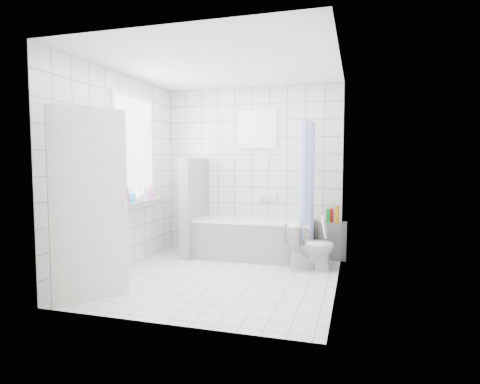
% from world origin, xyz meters
% --- Properties ---
extents(ground, '(3.00, 3.00, 0.00)m').
position_xyz_m(ground, '(0.00, 0.00, 0.00)').
color(ground, white).
rests_on(ground, ground).
extents(ceiling, '(3.00, 3.00, 0.00)m').
position_xyz_m(ceiling, '(0.00, 0.00, 2.60)').
color(ceiling, white).
rests_on(ceiling, ground).
extents(wall_back, '(2.80, 0.02, 2.60)m').
position_xyz_m(wall_back, '(0.00, 1.50, 1.30)').
color(wall_back, white).
rests_on(wall_back, ground).
extents(wall_front, '(2.80, 0.02, 2.60)m').
position_xyz_m(wall_front, '(0.00, -1.50, 1.30)').
color(wall_front, white).
rests_on(wall_front, ground).
extents(wall_left, '(0.02, 3.00, 2.60)m').
position_xyz_m(wall_left, '(-1.40, 0.00, 1.30)').
color(wall_left, white).
rests_on(wall_left, ground).
extents(wall_right, '(0.02, 3.00, 2.60)m').
position_xyz_m(wall_right, '(1.40, 0.00, 1.30)').
color(wall_right, white).
rests_on(wall_right, ground).
extents(window_left, '(0.01, 0.90, 1.40)m').
position_xyz_m(window_left, '(-1.35, 0.30, 1.60)').
color(window_left, white).
rests_on(window_left, wall_left).
extents(window_back, '(0.50, 0.01, 0.50)m').
position_xyz_m(window_back, '(0.10, 1.46, 1.95)').
color(window_back, white).
rests_on(window_back, wall_back).
extents(window_sill, '(0.18, 1.02, 0.08)m').
position_xyz_m(window_sill, '(-1.31, 0.30, 0.86)').
color(window_sill, white).
rests_on(window_sill, wall_left).
extents(door, '(0.47, 0.69, 2.00)m').
position_xyz_m(door, '(-1.03, -1.15, 1.00)').
color(door, silver).
rests_on(door, ground).
extents(bathtub, '(1.74, 0.77, 0.58)m').
position_xyz_m(bathtub, '(0.14, 1.12, 0.29)').
color(bathtub, white).
rests_on(bathtub, ground).
extents(partition_wall, '(0.15, 0.85, 1.50)m').
position_xyz_m(partition_wall, '(-0.80, 1.07, 0.75)').
color(partition_wall, white).
rests_on(partition_wall, ground).
extents(tiled_ledge, '(0.40, 0.24, 0.55)m').
position_xyz_m(tiled_ledge, '(1.28, 1.38, 0.28)').
color(tiled_ledge, white).
rests_on(tiled_ledge, ground).
extents(toilet, '(0.72, 0.56, 0.65)m').
position_xyz_m(toilet, '(1.03, 0.65, 0.32)').
color(toilet, white).
rests_on(toilet, ground).
extents(curtain_rod, '(0.02, 0.80, 0.02)m').
position_xyz_m(curtain_rod, '(0.95, 1.10, 2.00)').
color(curtain_rod, silver).
rests_on(curtain_rod, wall_back).
extents(shower_curtain, '(0.14, 0.48, 1.78)m').
position_xyz_m(shower_curtain, '(0.95, 0.97, 1.10)').
color(shower_curtain, '#475ED2').
rests_on(shower_curtain, curtain_rod).
extents(tub_faucet, '(0.18, 0.06, 0.06)m').
position_xyz_m(tub_faucet, '(0.24, 1.46, 0.85)').
color(tub_faucet, silver).
rests_on(tub_faucet, wall_back).
extents(sill_bottles, '(0.20, 0.83, 0.30)m').
position_xyz_m(sill_bottles, '(-1.30, 0.24, 1.02)').
color(sill_bottles, white).
rests_on(sill_bottles, window_sill).
extents(ledge_bottles, '(0.19, 0.17, 0.26)m').
position_xyz_m(ledge_bottles, '(1.27, 1.32, 0.66)').
color(ledge_bottles, yellow).
rests_on(ledge_bottles, tiled_ledge).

